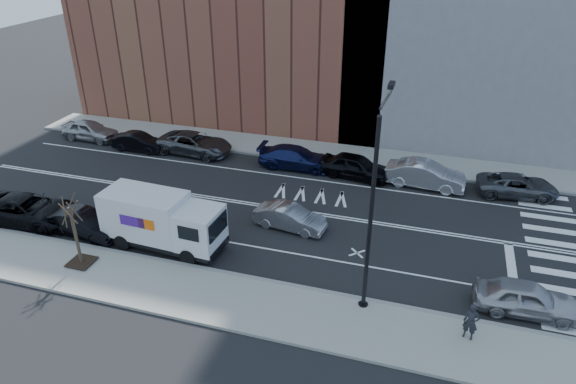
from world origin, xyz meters
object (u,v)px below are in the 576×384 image
Objects in this scene: driving_sedan at (290,217)px; pedestrian at (471,322)px; far_parked_a at (90,130)px; fedex_van at (162,220)px; near_parked_front at (526,298)px; far_parked_b at (139,142)px.

driving_sedan is 11.38m from pedestrian.
pedestrian reaches higher than far_parked_a.
near_parked_front is at bearing 3.05° from fedex_van.
driving_sedan is (5.85, 3.67, -0.89)m from fedex_van.
far_parked_a is (-12.96, 11.69, -0.79)m from fedex_van.
far_parked_b is 0.99× the size of driving_sedan.
fedex_van is at bearing -175.28° from pedestrian.
near_parked_front reaches higher than far_parked_b.
pedestrian is (9.52, -6.24, 0.32)m from driving_sedan.
near_parked_front is at bearing -108.28° from far_parked_a.
fedex_van is 6.96m from driving_sedan.
driving_sedan is (18.82, -8.03, -0.11)m from far_parked_a.
near_parked_front is at bearing 61.37° from pedestrian.
fedex_van is 1.46× the size of far_parked_a.
far_parked_b is 15.78m from driving_sedan.
fedex_van is 1.63× the size of driving_sedan.
fedex_van is at bearing -129.45° from far_parked_a.
far_parked_b is at bearing 129.90° from fedex_van.
far_parked_a is 1.13× the size of far_parked_b.
far_parked_a is 1.12× the size of driving_sedan.
fedex_van reaches higher than near_parked_front.
fedex_van is 17.48m from far_parked_a.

